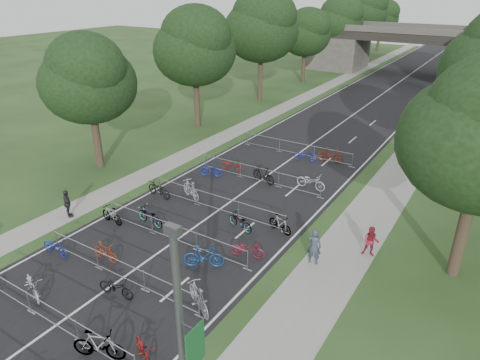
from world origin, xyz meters
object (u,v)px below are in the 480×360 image
object	(u,v)px
pedestrian_b	(371,242)
pedestrian_c	(67,204)
overpass_bridge	(413,51)
pedestrian_a	(314,247)

from	to	relation	value
pedestrian_b	pedestrian_c	distance (m)	17.14
overpass_bridge	pedestrian_a	xyz separation A→B (m)	(7.04, -51.77, -2.58)
pedestrian_a	pedestrian_c	world-z (taller)	pedestrian_a
pedestrian_a	pedestrian_c	bearing A→B (deg)	0.57
pedestrian_a	pedestrian_c	distance (m)	14.46
pedestrian_c	overpass_bridge	bearing A→B (deg)	-70.56
overpass_bridge	pedestrian_c	distance (m)	55.77
pedestrian_a	overpass_bridge	bearing A→B (deg)	-95.66
pedestrian_a	pedestrian_b	xyz separation A→B (m)	(2.16, 2.12, -0.14)
overpass_bridge	pedestrian_a	distance (m)	52.31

